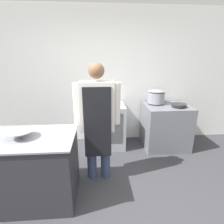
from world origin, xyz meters
TOP-DOWN VIEW (x-y plane):
  - wall_back at (0.00, 2.21)m, footprint 8.00×0.05m
  - prep_counter at (-1.02, 0.52)m, footprint 1.24×0.75m
  - stove at (1.22, 1.76)m, footprint 0.85×0.74m
  - fridge_unit at (0.04, 1.86)m, footprint 0.71×0.60m
  - person_cook at (-0.13, 0.88)m, footprint 0.64×0.24m
  - mixing_bowl at (-1.02, 0.50)m, footprint 0.29×0.29m
  - stock_pot at (1.02, 1.89)m, footprint 0.33×0.33m
  - saute_pan at (1.39, 1.63)m, footprint 0.27×0.27m

SIDE VIEW (x-z plane):
  - stove at x=1.22m, z-range -0.01..0.88m
  - fridge_unit at x=0.04m, z-range 0.00..0.87m
  - prep_counter at x=-1.02m, z-range 0.00..0.88m
  - saute_pan at x=1.39m, z-range 0.89..0.93m
  - mixing_bowl at x=-1.02m, z-range 0.87..0.96m
  - person_cook at x=-0.13m, z-range 0.12..1.83m
  - stock_pot at x=1.02m, z-range 0.89..1.15m
  - wall_back at x=0.00m, z-range 0.00..2.70m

